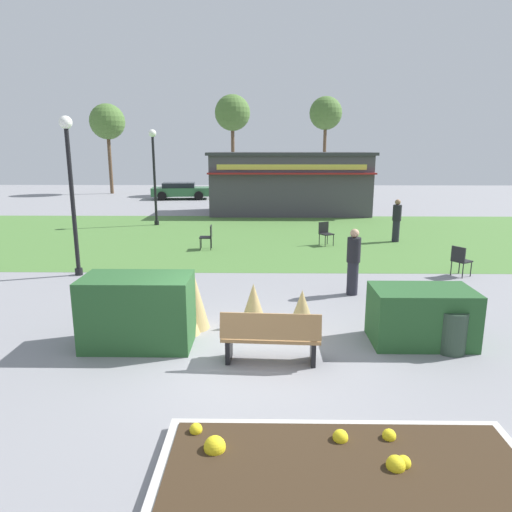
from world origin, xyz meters
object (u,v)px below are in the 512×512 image
Objects in this scene: lamppost_mid at (71,178)px; cafe_chair_center at (325,232)px; tree_left_bg at (107,122)px; trash_bin at (452,332)px; parked_car_west_slot at (181,190)px; park_bench at (271,337)px; cafe_chair_west at (460,259)px; person_strolling at (397,220)px; food_kiosk at (289,183)px; tree_center_bg at (326,114)px; lamppost_far at (154,166)px; person_standing at (353,261)px; tree_right_bg at (232,114)px; cafe_chair_east at (208,235)px.

cafe_chair_center is at bearing 29.68° from lamppost_mid.
tree_left_bg is at bearing 105.63° from lamppost_mid.
parked_car_west_slot is at bearing 109.84° from trash_bin.
park_bench is at bearing -76.97° from parked_car_west_slot.
person_strolling reaches higher than cafe_chair_west.
lamppost_mid is 15.34m from food_kiosk.
lamppost_mid is at bearing 149.66° from trash_bin.
tree_left_bg is (-7.11, 25.42, 2.87)m from lamppost_mid.
tree_center_bg is at bearing 86.73° from trash_bin.
cafe_chair_west is at bearing -40.23° from lamppost_far.
tree_right_bg is (-4.71, 26.89, 5.46)m from person_standing.
lamppost_mid is 9.25m from cafe_chair_center.
tree_center_bg is (-0.34, 28.56, 6.00)m from cafe_chair_west.
trash_bin is 9.67m from cafe_chair_center.
lamppost_mid is 1.00× the size of lamppost_far.
lamppost_mid is 9.21m from lamppost_far.
cafe_chair_west is 5.53m from cafe_chair_center.
person_strolling is at bearing -68.85° from tree_right_bg.
person_strolling is 0.21× the size of tree_center_bg.
food_kiosk is at bearing 33.68° from lamppost_far.
tree_center_bg is at bearing 69.35° from lamppost_mid.
parked_car_west_slot is at bearing 131.28° from person_strolling.
tree_right_bg is (2.97, 25.14, 3.51)m from lamppost_mid.
park_bench is at bearing -98.67° from tree_center_bg.
cafe_chair_west is at bearing -53.21° from cafe_chair_center.
food_kiosk is at bearing -40.03° from tree_left_bg.
parked_car_west_slot is at bearing 94.25° from lamppost_far.
cafe_chair_west is 27.05m from tree_right_bg.
person_standing reaches higher than cafe_chair_center.
food_kiosk reaches higher than cafe_chair_west.
lamppost_far reaches higher than parked_car_west_slot.
lamppost_far is at bearing -146.32° from food_kiosk.
person_strolling and person_standing have the same top height.
lamppost_mid is at bearing 134.35° from park_bench.
cafe_chair_center is 22.03m from tree_right_bg.
cafe_chair_west is at bearing 66.38° from trash_bin.
food_kiosk is 15.45m from person_standing.
lamppost_far reaches higher than person_strolling.
lamppost_far is 14.42m from cafe_chair_west.
lamppost_mid reaches higher than cafe_chair_east.
tree_right_bg is 8.52m from tree_center_bg.
trash_bin is (3.29, 0.50, -0.09)m from park_bench.
person_standing is 0.22× the size of tree_right_bg.
cafe_chair_center is 0.20× the size of parked_car_west_slot.
lamppost_far is 5.74× the size of trash_bin.
park_bench is 0.22× the size of tree_center_bg.
parked_car_west_slot is 9.25m from tree_left_bg.
cafe_chair_east is at bearing -162.20° from person_strolling.
tree_left_bg is at bearing 125.39° from cafe_chair_center.
tree_left_bg is at bearing 115.75° from cafe_chair_east.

